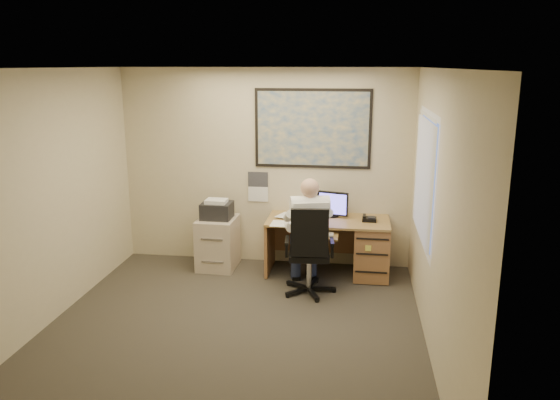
# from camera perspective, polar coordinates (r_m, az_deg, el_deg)

# --- Properties ---
(room_shell) EXTENTS (4.00, 4.50, 2.70)m
(room_shell) POSITION_cam_1_polar(r_m,az_deg,el_deg) (5.38, -5.52, -0.99)
(room_shell) COLOR #353029
(room_shell) RESTS_ON ground
(desk) EXTENTS (1.60, 0.97, 1.09)m
(desk) POSITION_cam_1_polar(r_m,az_deg,el_deg) (7.31, 7.62, -4.43)
(desk) COLOR #A07C44
(desk) RESTS_ON ground
(world_map) EXTENTS (1.56, 0.03, 1.06)m
(world_map) POSITION_cam_1_polar(r_m,az_deg,el_deg) (7.35, 3.43, 7.45)
(world_map) COLOR #1E4C93
(world_map) RESTS_ON room_shell
(wall_calendar) EXTENTS (0.28, 0.01, 0.42)m
(wall_calendar) POSITION_cam_1_polar(r_m,az_deg,el_deg) (7.59, -2.31, 1.39)
(wall_calendar) COLOR white
(wall_calendar) RESTS_ON room_shell
(window_blinds) EXTENTS (0.06, 1.40, 1.30)m
(window_blinds) POSITION_cam_1_polar(r_m,az_deg,el_deg) (6.01, 14.90, 2.16)
(window_blinds) COLOR beige
(window_blinds) RESTS_ON room_shell
(filing_cabinet) EXTENTS (0.51, 0.61, 0.97)m
(filing_cabinet) POSITION_cam_1_polar(r_m,az_deg,el_deg) (7.55, -6.52, -3.98)
(filing_cabinet) COLOR #C3B39D
(filing_cabinet) RESTS_ON ground
(office_chair) EXTENTS (0.73, 0.73, 1.12)m
(office_chair) POSITION_cam_1_polar(r_m,az_deg,el_deg) (6.68, 2.97, -7.13)
(office_chair) COLOR black
(office_chair) RESTS_ON ground
(person) EXTENTS (0.79, 0.97, 1.42)m
(person) POSITION_cam_1_polar(r_m,az_deg,el_deg) (6.63, 3.12, -3.78)
(person) COLOR white
(person) RESTS_ON office_chair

